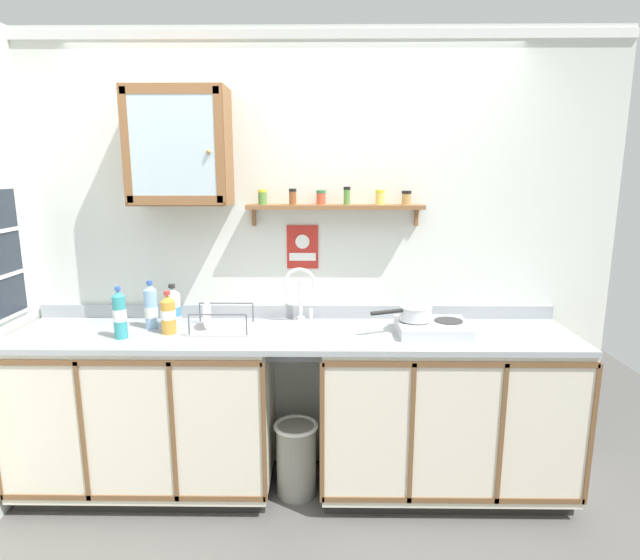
{
  "coord_description": "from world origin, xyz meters",
  "views": [
    {
      "loc": [
        0.18,
        -2.43,
        1.81
      ],
      "look_at": [
        0.15,
        0.4,
        1.22
      ],
      "focal_mm": 29.14,
      "sensor_mm": 36.0,
      "label": 1
    }
  ],
  "objects_px": {
    "bottle_opaque_white_3": "(173,308)",
    "dish_rack": "(220,326)",
    "bottle_juice_amber_1": "(168,314)",
    "trash_bin": "(296,458)",
    "wall_cabinet": "(179,147)",
    "hot_plate_stove": "(432,328)",
    "warning_sign": "(303,247)",
    "bottle_detergent_teal_0": "(120,314)",
    "saucepan": "(415,313)",
    "bottle_water_blue_2": "(151,307)",
    "sink": "(302,331)"
  },
  "relations": [
    {
      "from": "bottle_water_blue_2",
      "to": "trash_bin",
      "type": "distance_m",
      "value": 1.18
    },
    {
      "from": "sink",
      "to": "bottle_juice_amber_1",
      "type": "distance_m",
      "value": 0.73
    },
    {
      "from": "bottle_juice_amber_1",
      "to": "trash_bin",
      "type": "distance_m",
      "value": 1.08
    },
    {
      "from": "hot_plate_stove",
      "to": "dish_rack",
      "type": "xyz_separation_m",
      "value": [
        -1.16,
        0.04,
        -0.01
      ]
    },
    {
      "from": "hot_plate_stove",
      "to": "bottle_juice_amber_1",
      "type": "bearing_deg",
      "value": -179.37
    },
    {
      "from": "hot_plate_stove",
      "to": "bottle_detergent_teal_0",
      "type": "height_order",
      "value": "bottle_detergent_teal_0"
    },
    {
      "from": "hot_plate_stove",
      "to": "bottle_detergent_teal_0",
      "type": "bearing_deg",
      "value": -176.47
    },
    {
      "from": "hot_plate_stove",
      "to": "bottle_juice_amber_1",
      "type": "distance_m",
      "value": 1.43
    },
    {
      "from": "sink",
      "to": "hot_plate_stove",
      "type": "bearing_deg",
      "value": -4.17
    },
    {
      "from": "saucepan",
      "to": "sink",
      "type": "bearing_deg",
      "value": 177.16
    },
    {
      "from": "saucepan",
      "to": "dish_rack",
      "type": "xyz_separation_m",
      "value": [
        -1.07,
        0.02,
        -0.09
      ]
    },
    {
      "from": "wall_cabinet",
      "to": "warning_sign",
      "type": "xyz_separation_m",
      "value": [
        0.66,
        0.12,
        -0.56
      ]
    },
    {
      "from": "hot_plate_stove",
      "to": "warning_sign",
      "type": "height_order",
      "value": "warning_sign"
    },
    {
      "from": "sink",
      "to": "hot_plate_stove",
      "type": "xyz_separation_m",
      "value": [
        0.71,
        -0.05,
        0.04
      ]
    },
    {
      "from": "saucepan",
      "to": "hot_plate_stove",
      "type": "bearing_deg",
      "value": -12.46
    },
    {
      "from": "wall_cabinet",
      "to": "trash_bin",
      "type": "distance_m",
      "value": 1.84
    },
    {
      "from": "sink",
      "to": "bottle_detergent_teal_0",
      "type": "distance_m",
      "value": 0.97
    },
    {
      "from": "bottle_juice_amber_1",
      "to": "dish_rack",
      "type": "xyz_separation_m",
      "value": [
        0.27,
        0.06,
        -0.09
      ]
    },
    {
      "from": "hot_plate_stove",
      "to": "dish_rack",
      "type": "height_order",
      "value": "dish_rack"
    },
    {
      "from": "bottle_juice_amber_1",
      "to": "sink",
      "type": "bearing_deg",
      "value": 5.35
    },
    {
      "from": "saucepan",
      "to": "bottle_opaque_white_3",
      "type": "relative_size",
      "value": 1.37
    },
    {
      "from": "bottle_detergent_teal_0",
      "to": "bottle_water_blue_2",
      "type": "relative_size",
      "value": 1.02
    },
    {
      "from": "bottle_opaque_white_3",
      "to": "dish_rack",
      "type": "distance_m",
      "value": 0.29
    },
    {
      "from": "hot_plate_stove",
      "to": "trash_bin",
      "type": "relative_size",
      "value": 0.88
    },
    {
      "from": "bottle_opaque_white_3",
      "to": "warning_sign",
      "type": "height_order",
      "value": "warning_sign"
    },
    {
      "from": "bottle_juice_amber_1",
      "to": "wall_cabinet",
      "type": "height_order",
      "value": "wall_cabinet"
    },
    {
      "from": "hot_plate_stove",
      "to": "dish_rack",
      "type": "bearing_deg",
      "value": 177.81
    },
    {
      "from": "sink",
      "to": "bottle_juice_amber_1",
      "type": "relative_size",
      "value": 2.11
    },
    {
      "from": "bottle_water_blue_2",
      "to": "bottle_opaque_white_3",
      "type": "height_order",
      "value": "bottle_water_blue_2"
    },
    {
      "from": "dish_rack",
      "to": "trash_bin",
      "type": "height_order",
      "value": "dish_rack"
    },
    {
      "from": "sink",
      "to": "bottle_water_blue_2",
      "type": "xyz_separation_m",
      "value": [
        -0.84,
        0.03,
        0.13
      ]
    },
    {
      "from": "bottle_juice_amber_1",
      "to": "bottle_water_blue_2",
      "type": "xyz_separation_m",
      "value": [
        -0.12,
        0.1,
        0.01
      ]
    },
    {
      "from": "bottle_juice_amber_1",
      "to": "bottle_opaque_white_3",
      "type": "bearing_deg",
      "value": 92.1
    },
    {
      "from": "hot_plate_stove",
      "to": "sink",
      "type": "bearing_deg",
      "value": 175.83
    },
    {
      "from": "sink",
      "to": "bottle_detergent_teal_0",
      "type": "height_order",
      "value": "sink"
    },
    {
      "from": "bottle_juice_amber_1",
      "to": "wall_cabinet",
      "type": "distance_m",
      "value": 0.9
    },
    {
      "from": "hot_plate_stove",
      "to": "saucepan",
      "type": "relative_size",
      "value": 1.11
    },
    {
      "from": "bottle_juice_amber_1",
      "to": "bottle_detergent_teal_0",
      "type": "bearing_deg",
      "value": -159.23
    },
    {
      "from": "hot_plate_stove",
      "to": "wall_cabinet",
      "type": "relative_size",
      "value": 0.61
    },
    {
      "from": "dish_rack",
      "to": "warning_sign",
      "type": "height_order",
      "value": "warning_sign"
    },
    {
      "from": "dish_rack",
      "to": "trash_bin",
      "type": "xyz_separation_m",
      "value": [
        0.42,
        -0.08,
        -0.75
      ]
    },
    {
      "from": "bottle_juice_amber_1",
      "to": "warning_sign",
      "type": "distance_m",
      "value": 0.84
    },
    {
      "from": "bottle_water_blue_2",
      "to": "bottle_opaque_white_3",
      "type": "xyz_separation_m",
      "value": [
        0.12,
        0.01,
        -0.01
      ]
    },
    {
      "from": "saucepan",
      "to": "bottle_detergent_teal_0",
      "type": "height_order",
      "value": "bottle_detergent_teal_0"
    },
    {
      "from": "saucepan",
      "to": "trash_bin",
      "type": "height_order",
      "value": "saucepan"
    },
    {
      "from": "bottle_juice_amber_1",
      "to": "trash_bin",
      "type": "xyz_separation_m",
      "value": [
        0.69,
        -0.02,
        -0.84
      ]
    },
    {
      "from": "bottle_opaque_white_3",
      "to": "trash_bin",
      "type": "bearing_deg",
      "value": -10.13
    },
    {
      "from": "saucepan",
      "to": "bottle_water_blue_2",
      "type": "xyz_separation_m",
      "value": [
        -1.46,
        0.06,
        0.01
      ]
    },
    {
      "from": "trash_bin",
      "to": "sink",
      "type": "bearing_deg",
      "value": 68.54
    },
    {
      "from": "wall_cabinet",
      "to": "bottle_detergent_teal_0",
      "type": "bearing_deg",
      "value": -135.86
    }
  ]
}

